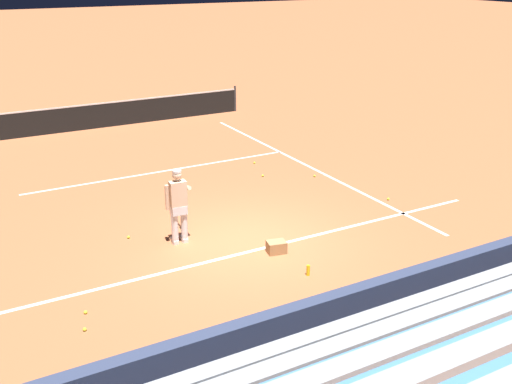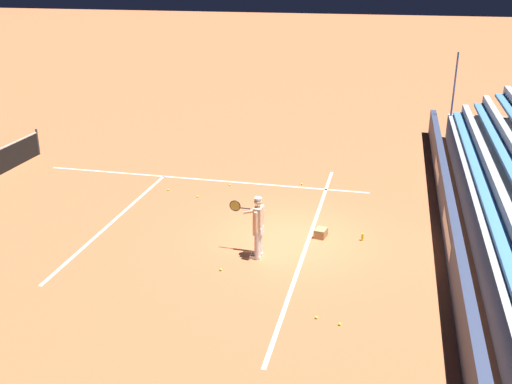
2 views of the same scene
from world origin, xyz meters
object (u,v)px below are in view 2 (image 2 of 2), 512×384
tennis_ball_midcourt (221,270)px  tennis_ball_by_box (198,196)px  tennis_ball_near_player (340,324)px  ball_box_cardboard (321,233)px  tennis_ball_toward_net (316,317)px  tennis_player (257,227)px  tennis_ball_far_left (230,185)px  tennis_ball_stray_back (302,184)px  water_bottle (362,237)px  tennis_ball_on_baseline (168,190)px

tennis_ball_midcourt → tennis_ball_by_box: (4.76, 2.20, 0.00)m
tennis_ball_near_player → tennis_ball_by_box: bearing=39.6°
ball_box_cardboard → tennis_ball_toward_net: (-4.23, -0.44, -0.10)m
tennis_player → tennis_ball_far_left: size_ratio=25.98×
tennis_ball_toward_net → tennis_player: bearing=36.7°
tennis_player → tennis_ball_stray_back: size_ratio=25.98×
tennis_ball_by_box → water_bottle: (-2.13, -5.61, 0.08)m
tennis_ball_midcourt → water_bottle: bearing=-52.4°
ball_box_cardboard → tennis_ball_near_player: ball_box_cardboard is taller
ball_box_cardboard → tennis_ball_midcourt: size_ratio=6.06×
tennis_ball_toward_net → tennis_ball_near_player: same height
ball_box_cardboard → water_bottle: ball_box_cardboard is taller
tennis_player → tennis_ball_by_box: tennis_player is taller
tennis_ball_on_baseline → tennis_ball_near_player: size_ratio=1.00×
tennis_ball_midcourt → tennis_ball_toward_net: size_ratio=1.00×
tennis_ball_far_left → tennis_ball_on_baseline: (-0.95, 1.94, 0.00)m
tennis_ball_by_box → tennis_ball_near_player: same height
tennis_ball_far_left → ball_box_cardboard: bearing=-133.5°
tennis_ball_on_baseline → tennis_ball_toward_net: (-6.77, -6.06, 0.00)m
ball_box_cardboard → tennis_ball_near_player: size_ratio=6.06×
water_bottle → tennis_ball_on_baseline: bearing=69.8°
tennis_ball_midcourt → tennis_ball_by_box: size_ratio=1.00×
tennis_ball_midcourt → tennis_ball_toward_net: same height
ball_box_cardboard → tennis_ball_far_left: (3.49, 3.68, -0.10)m
ball_box_cardboard → tennis_ball_toward_net: bearing=-174.0°
tennis_ball_on_baseline → tennis_ball_midcourt: 6.14m
tennis_ball_near_player → tennis_ball_toward_net: bearing=74.6°
tennis_ball_stray_back → tennis_ball_by_box: (-1.99, 3.23, 0.00)m
tennis_ball_on_baseline → ball_box_cardboard: bearing=-114.3°
ball_box_cardboard → tennis_ball_stray_back: bearing=16.2°
tennis_ball_toward_net → water_bottle: size_ratio=0.30×
tennis_ball_far_left → tennis_ball_by_box: 1.52m
tennis_player → tennis_ball_on_baseline: tennis_player is taller
tennis_ball_by_box → tennis_ball_near_player: bearing=-140.4°
water_bottle → tennis_ball_stray_back: bearing=30.1°
tennis_ball_near_player → tennis_ball_far_left: bearing=30.6°
tennis_ball_stray_back → tennis_ball_near_player: (-8.53, -2.18, 0.00)m
tennis_player → water_bottle: tennis_player is taller
tennis_ball_stray_back → tennis_ball_near_player: 8.81m
tennis_ball_midcourt → tennis_ball_near_player: same height
tennis_player → tennis_ball_by_box: size_ratio=25.98×
tennis_ball_on_baseline → tennis_ball_midcourt: size_ratio=1.00×
tennis_ball_stray_back → tennis_ball_by_box: 3.79m
tennis_ball_far_left → tennis_ball_midcourt: same height
tennis_ball_midcourt → tennis_ball_by_box: bearing=24.8°
ball_box_cardboard → tennis_ball_toward_net: ball_box_cardboard is taller
tennis_ball_by_box → ball_box_cardboard: bearing=-116.1°
tennis_ball_by_box → tennis_ball_far_left: bearing=-29.8°
ball_box_cardboard → water_bottle: bearing=-88.1°
tennis_player → tennis_ball_near_player: tennis_player is taller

